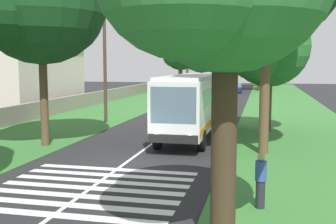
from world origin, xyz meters
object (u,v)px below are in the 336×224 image
at_px(trailing_car_1, 201,94).
at_px(roadside_tree_right_3, 266,49).
at_px(trailing_car_2, 203,91).
at_px(roadside_tree_right_2, 263,47).
at_px(roadside_tree_left_4, 39,1).
at_px(coach_bus, 192,102).
at_px(trailing_car_3, 236,88).
at_px(roadside_tree_left_0, 180,55).
at_px(roadside_tree_left_2, 200,55).
at_px(trailing_car_0, 188,98).
at_px(pedestrian, 261,180).
at_px(utility_pole, 105,64).
at_px(roadside_tree_left_3, 186,40).
at_px(roadside_tree_right_1, 259,41).
at_px(roadside_building, 20,73).

xyz_separation_m(trailing_car_1, roadside_tree_right_3, (-24.39, -7.64, 4.69)).
relative_size(trailing_car_2, roadside_tree_right_2, 0.43).
bearing_deg(trailing_car_1, roadside_tree_left_4, 172.74).
relative_size(coach_bus, roadside_tree_left_4, 0.99).
height_order(trailing_car_3, roadside_tree_left_0, roadside_tree_left_0).
bearing_deg(roadside_tree_left_2, roadside_tree_right_2, -74.70).
relative_size(trailing_car_0, pedestrian, 2.54).
distance_m(trailing_car_0, roadside_tree_right_2, 37.30).
height_order(trailing_car_0, pedestrian, pedestrian).
relative_size(roadside_tree_left_4, roadside_tree_right_2, 1.12).
bearing_deg(roadside_tree_left_0, roadside_tree_left_2, -1.15).
height_order(coach_bus, trailing_car_3, coach_bus).
relative_size(roadside_tree_right_2, pedestrian, 5.97).
bearing_deg(utility_pole, trailing_car_2, -7.06).
xyz_separation_m(roadside_tree_left_3, roadside_tree_right_3, (-41.42, -12.65, -2.91)).
bearing_deg(trailing_car_0, roadside_tree_right_3, -154.91).
distance_m(trailing_car_0, utility_pole, 16.33).
relative_size(coach_bus, trailing_car_1, 2.60).
xyz_separation_m(roadside_tree_left_4, roadside_tree_right_2, (60.33, -11.50, -0.14)).
bearing_deg(roadside_tree_left_3, roadside_tree_right_1, -84.82).
xyz_separation_m(trailing_car_3, roadside_tree_left_2, (12.71, 7.40, 5.30)).
distance_m(trailing_car_1, roadside_tree_left_3, 19.31).
xyz_separation_m(roadside_tree_right_3, pedestrian, (-14.98, 0.18, -4.45)).
relative_size(roadside_tree_right_1, roadside_tree_right_2, 1.17).
relative_size(roadside_tree_right_1, utility_pole, 1.42).
relative_size(coach_bus, pedestrian, 6.60).
distance_m(trailing_car_0, trailing_car_3, 20.38).
bearing_deg(roadside_building, pedestrian, -136.06).
bearing_deg(trailing_car_2, trailing_car_0, -179.76).
relative_size(trailing_car_0, roadside_tree_right_3, 0.53).
relative_size(roadside_tree_left_3, utility_pole, 1.39).
bearing_deg(trailing_car_2, trailing_car_3, -27.91).
relative_size(roadside_tree_left_4, roadside_tree_right_3, 1.40).
distance_m(trailing_car_0, roadside_tree_left_4, 25.73).
xyz_separation_m(roadside_tree_left_0, roadside_tree_right_3, (-31.84, -11.89, -0.33)).
height_order(roadside_tree_left_0, pedestrian, roadside_tree_left_0).
distance_m(coach_bus, roadside_building, 22.29).
xyz_separation_m(coach_bus, trailing_car_0, (20.21, 3.81, -1.48)).
relative_size(trailing_car_2, roadside_tree_left_3, 0.37).
height_order(roadside_tree_left_4, roadside_tree_right_2, roadside_tree_left_4).
bearing_deg(roadside_tree_right_2, trailing_car_2, 161.22).
xyz_separation_m(roadside_tree_left_2, roadside_building, (-41.11, 11.57, -2.44)).
relative_size(roadside_tree_left_0, roadside_tree_left_3, 0.70).
distance_m(trailing_car_1, roadside_tree_right_1, 20.71).
relative_size(trailing_car_2, roadside_tree_left_0, 0.53).
bearing_deg(roadside_tree_right_2, roadside_building, 152.60).
distance_m(trailing_car_2, roadside_tree_left_3, 14.70).
height_order(trailing_car_0, roadside_tree_left_3, roadside_tree_left_3).
bearing_deg(roadside_tree_left_3, roadside_building, 162.24).
height_order(roadside_tree_left_0, roadside_tree_left_4, roadside_tree_left_4).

